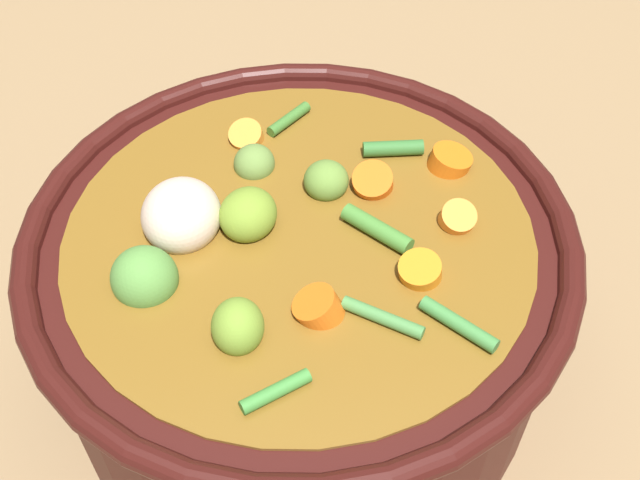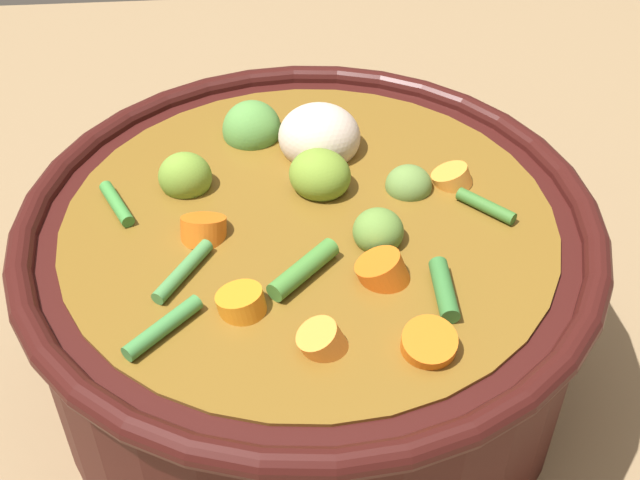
# 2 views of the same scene
# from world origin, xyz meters

# --- Properties ---
(ground_plane) EXTENTS (1.10, 1.10, 0.00)m
(ground_plane) POSITION_xyz_m (0.00, 0.00, 0.00)
(ground_plane) COLOR #8C704C
(cooking_pot) EXTENTS (0.33, 0.33, 0.16)m
(cooking_pot) POSITION_xyz_m (0.00, -0.00, 0.07)
(cooking_pot) COLOR #38110F
(cooking_pot) RESTS_ON ground_plane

